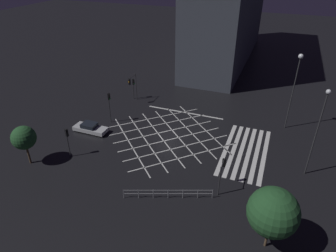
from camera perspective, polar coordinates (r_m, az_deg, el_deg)
ground_plane at (r=39.31m, az=0.00°, el=-1.79°), size 200.00×200.00×0.00m
road_markings at (r=38.27m, az=8.07°, el=-3.10°), size 17.44×21.23×0.01m
office_building at (r=67.98m, az=11.71°, el=21.93°), size 38.12×10.06×23.33m
traffic_light_sw_main at (r=30.02m, az=10.32°, el=-8.05°), size 1.88×0.36×3.43m
traffic_light_median_north at (r=41.60m, az=-11.11°, el=4.54°), size 0.36×0.39×4.49m
traffic_light_ne_cross at (r=48.62m, az=-6.59°, el=7.82°), size 0.36×0.39×3.44m
traffic_light_ne_main at (r=47.09m, az=-6.80°, el=8.11°), size 2.42×0.36×4.46m
traffic_light_nw_main at (r=35.87m, az=-18.61°, el=-1.99°), size 0.39×0.36×3.72m
street_lamp_east at (r=32.87m, az=26.91°, el=0.69°), size 0.46×0.46×9.88m
street_lamp_west at (r=40.99m, az=23.29°, el=8.91°), size 0.60×0.60×10.27m
street_tree_near at (r=36.08m, az=-25.78°, el=-2.04°), size 2.64×2.64×4.72m
street_tree_far at (r=24.88m, az=19.36°, el=-15.24°), size 3.98×3.98×5.79m
waiting_car at (r=41.11m, az=-14.59°, el=-0.35°), size 1.73×4.61×1.26m
pedestrian_railing at (r=29.66m, az=0.00°, el=-12.62°), size 3.19×8.09×1.05m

